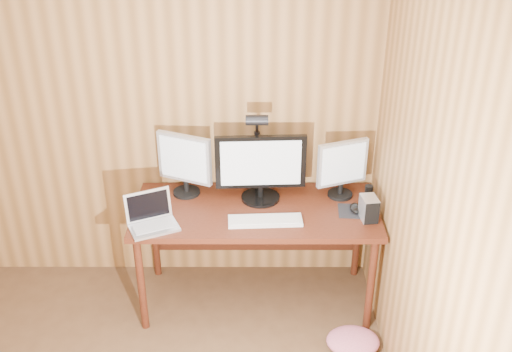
{
  "coord_description": "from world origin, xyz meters",
  "views": [
    {
      "loc": [
        0.93,
        -1.72,
        2.79
      ],
      "look_at": [
        0.93,
        1.58,
        1.02
      ],
      "focal_mm": 42.0,
      "sensor_mm": 36.0,
      "label": 1
    }
  ],
  "objects_px": {
    "hard_drive": "(369,209)",
    "keyboard": "(265,221)",
    "phone": "(279,222)",
    "desk_lamp": "(257,140)",
    "mouse": "(356,208)",
    "laptop": "(151,218)",
    "monitor_right": "(342,168)",
    "desk": "(256,218)",
    "speaker": "(368,194)",
    "monitor_center": "(261,167)",
    "monitor_left": "(185,163)"
  },
  "relations": [
    {
      "from": "hard_drive",
      "to": "keyboard",
      "type": "bearing_deg",
      "value": 175.12
    },
    {
      "from": "phone",
      "to": "desk_lamp",
      "type": "distance_m",
      "value": 0.57
    },
    {
      "from": "keyboard",
      "to": "mouse",
      "type": "height_order",
      "value": "mouse"
    },
    {
      "from": "desk_lamp",
      "to": "laptop",
      "type": "bearing_deg",
      "value": -164.13
    },
    {
      "from": "mouse",
      "to": "hard_drive",
      "type": "distance_m",
      "value": 0.12
    },
    {
      "from": "monitor_right",
      "to": "desk",
      "type": "bearing_deg",
      "value": 169.01
    },
    {
      "from": "desk",
      "to": "laptop",
      "type": "distance_m",
      "value": 0.73
    },
    {
      "from": "monitor_right",
      "to": "speaker",
      "type": "xyz_separation_m",
      "value": [
        0.17,
        -0.09,
        -0.15
      ]
    },
    {
      "from": "keyboard",
      "to": "hard_drive",
      "type": "xyz_separation_m",
      "value": [
        0.65,
        0.04,
        0.07
      ]
    },
    {
      "from": "monitor_center",
      "to": "desk_lamp",
      "type": "distance_m",
      "value": 0.18
    },
    {
      "from": "monitor_center",
      "to": "keyboard",
      "type": "relative_size",
      "value": 1.26
    },
    {
      "from": "monitor_left",
      "to": "monitor_right",
      "type": "bearing_deg",
      "value": 21.84
    },
    {
      "from": "speaker",
      "to": "monitor_left",
      "type": "bearing_deg",
      "value": 174.43
    },
    {
      "from": "phone",
      "to": "desk_lamp",
      "type": "xyz_separation_m",
      "value": [
        -0.14,
        0.4,
        0.38
      ]
    },
    {
      "from": "laptop",
      "to": "hard_drive",
      "type": "height_order",
      "value": "laptop"
    },
    {
      "from": "monitor_left",
      "to": "phone",
      "type": "xyz_separation_m",
      "value": [
        0.62,
        -0.37,
        -0.23
      ]
    },
    {
      "from": "phone",
      "to": "monitor_left",
      "type": "bearing_deg",
      "value": 167.05
    },
    {
      "from": "laptop",
      "to": "desk_lamp",
      "type": "relative_size",
      "value": 0.57
    },
    {
      "from": "mouse",
      "to": "speaker",
      "type": "distance_m",
      "value": 0.16
    },
    {
      "from": "laptop",
      "to": "monitor_right",
      "type": "bearing_deg",
      "value": -7.86
    },
    {
      "from": "monitor_left",
      "to": "laptop",
      "type": "relative_size",
      "value": 1.22
    },
    {
      "from": "monitor_center",
      "to": "monitor_left",
      "type": "height_order",
      "value": "monitor_center"
    },
    {
      "from": "monitor_center",
      "to": "laptop",
      "type": "height_order",
      "value": "monitor_center"
    },
    {
      "from": "mouse",
      "to": "speaker",
      "type": "relative_size",
      "value": 0.92
    },
    {
      "from": "mouse",
      "to": "phone",
      "type": "relative_size",
      "value": 1.03
    },
    {
      "from": "monitor_left",
      "to": "laptop",
      "type": "bearing_deg",
      "value": -90.68
    },
    {
      "from": "laptop",
      "to": "keyboard",
      "type": "bearing_deg",
      "value": -21.83
    },
    {
      "from": "monitor_center",
      "to": "monitor_left",
      "type": "relative_size",
      "value": 1.36
    },
    {
      "from": "monitor_center",
      "to": "monitor_right",
      "type": "distance_m",
      "value": 0.54
    },
    {
      "from": "monitor_center",
      "to": "hard_drive",
      "type": "xyz_separation_m",
      "value": [
        0.68,
        -0.25,
        -0.17
      ]
    },
    {
      "from": "desk",
      "to": "hard_drive",
      "type": "relative_size",
      "value": 10.42
    },
    {
      "from": "monitor_right",
      "to": "hard_drive",
      "type": "height_order",
      "value": "monitor_right"
    },
    {
      "from": "phone",
      "to": "desk_lamp",
      "type": "bearing_deg",
      "value": 126.81
    },
    {
      "from": "hard_drive",
      "to": "monitor_left",
      "type": "bearing_deg",
      "value": 156.55
    },
    {
      "from": "keyboard",
      "to": "mouse",
      "type": "relative_size",
      "value": 4.02
    },
    {
      "from": "phone",
      "to": "speaker",
      "type": "xyz_separation_m",
      "value": [
        0.6,
        0.25,
        0.06
      ]
    },
    {
      "from": "hard_drive",
      "to": "desk_lamp",
      "type": "bearing_deg",
      "value": 145.24
    },
    {
      "from": "keyboard",
      "to": "desk_lamp",
      "type": "bearing_deg",
      "value": 94.6
    },
    {
      "from": "phone",
      "to": "speaker",
      "type": "distance_m",
      "value": 0.66
    },
    {
      "from": "keyboard",
      "to": "phone",
      "type": "distance_m",
      "value": 0.08
    },
    {
      "from": "keyboard",
      "to": "mouse",
      "type": "xyz_separation_m",
      "value": [
        0.59,
        0.13,
        0.01
      ]
    },
    {
      "from": "desk",
      "to": "phone",
      "type": "height_order",
      "value": "phone"
    },
    {
      "from": "monitor_left",
      "to": "desk_lamp",
      "type": "distance_m",
      "value": 0.51
    },
    {
      "from": "desk_lamp",
      "to": "monitor_right",
      "type": "bearing_deg",
      "value": -22.89
    },
    {
      "from": "monitor_right",
      "to": "mouse",
      "type": "height_order",
      "value": "monitor_right"
    },
    {
      "from": "monitor_right",
      "to": "laptop",
      "type": "xyz_separation_m",
      "value": [
        -1.22,
        -0.37,
        -0.16
      ]
    },
    {
      "from": "desk",
      "to": "monitor_left",
      "type": "relative_size",
      "value": 3.65
    },
    {
      "from": "monitor_center",
      "to": "speaker",
      "type": "bearing_deg",
      "value": -6.55
    },
    {
      "from": "desk",
      "to": "keyboard",
      "type": "bearing_deg",
      "value": -76.03
    },
    {
      "from": "monitor_left",
      "to": "phone",
      "type": "height_order",
      "value": "monitor_left"
    }
  ]
}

